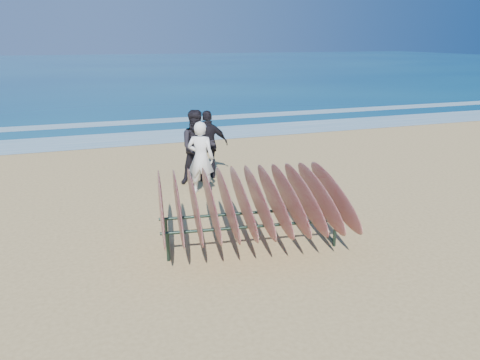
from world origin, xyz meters
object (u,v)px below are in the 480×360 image
Objects in this scene: person_white at (201,158)px; surfboard_rack at (250,200)px; person_dark_a at (198,147)px; person_dark_b at (208,145)px.

surfboard_rack is at bearing 124.14° from person_white.
person_dark_a is at bearing -66.64° from person_white.
person_dark_a reaches higher than person_white.
person_white is 1.33m from person_dark_b.
person_dark_b is at bearing 49.21° from person_dark_a.
person_dark_a is 0.55m from person_dark_b.
person_white is 0.93× the size of person_dark_a.
person_white is at bearing -95.19° from person_dark_a.
person_dark_a is (0.14, 0.83, 0.07)m from person_white.
person_dark_b is at bearing -80.50° from person_white.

